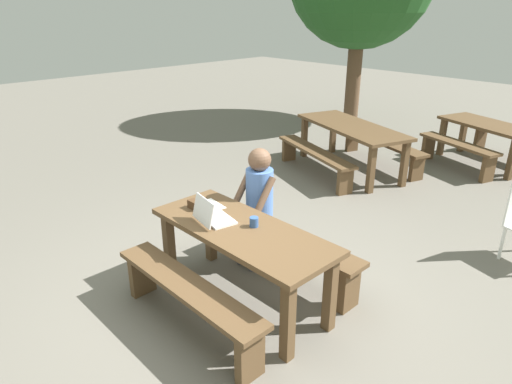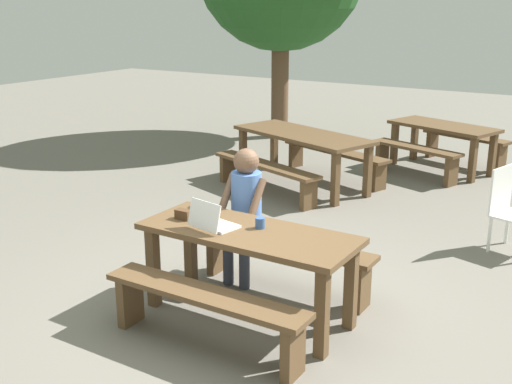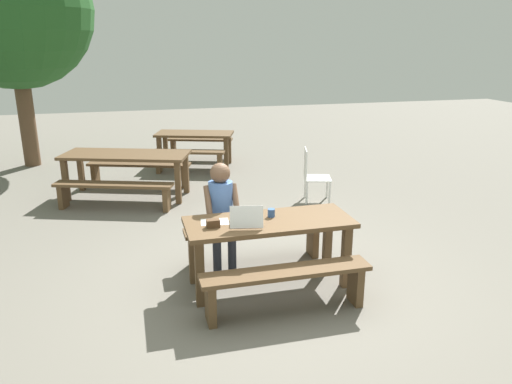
{
  "view_description": "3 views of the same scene",
  "coord_description": "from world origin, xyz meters",
  "px_view_note": "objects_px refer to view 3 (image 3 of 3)",
  "views": [
    {
      "loc": [
        2.69,
        -2.41,
        2.62
      ],
      "look_at": [
        -0.08,
        0.25,
        1.02
      ],
      "focal_mm": 31.92,
      "sensor_mm": 36.0,
      "label": 1
    },
    {
      "loc": [
        2.62,
        -4.11,
        2.57
      ],
      "look_at": [
        -0.08,
        0.25,
        1.02
      ],
      "focal_mm": 44.69,
      "sensor_mm": 36.0,
      "label": 2
    },
    {
      "loc": [
        -1.4,
        -4.8,
        2.64
      ],
      "look_at": [
        -0.08,
        0.25,
        1.02
      ],
      "focal_mm": 34.55,
      "sensor_mm": 36.0,
      "label": 3
    }
  ],
  "objects_px": {
    "picnic_table_mid": "(126,159)",
    "picnic_table_rear": "(195,138)",
    "tree_left": "(12,10)",
    "picnic_table_front": "(269,231)",
    "coffee_mug": "(271,213)",
    "plastic_chair": "(312,174)",
    "small_pouch": "(213,223)",
    "person_seated": "(221,207)",
    "laptop": "(246,221)"
  },
  "relations": [
    {
      "from": "picnic_table_front",
      "to": "tree_left",
      "type": "relative_size",
      "value": 0.38
    },
    {
      "from": "small_pouch",
      "to": "laptop",
      "type": "bearing_deg",
      "value": -9.43
    },
    {
      "from": "picnic_table_front",
      "to": "laptop",
      "type": "relative_size",
      "value": 4.62
    },
    {
      "from": "laptop",
      "to": "small_pouch",
      "type": "xyz_separation_m",
      "value": [
        -0.34,
        0.06,
        -0.02
      ]
    },
    {
      "from": "small_pouch",
      "to": "picnic_table_rear",
      "type": "relative_size",
      "value": 0.08
    },
    {
      "from": "small_pouch",
      "to": "coffee_mug",
      "type": "distance_m",
      "value": 0.69
    },
    {
      "from": "plastic_chair",
      "to": "picnic_table_rear",
      "type": "relative_size",
      "value": 0.51
    },
    {
      "from": "picnic_table_mid",
      "to": "small_pouch",
      "type": "bearing_deg",
      "value": -58.2
    },
    {
      "from": "tree_left",
      "to": "plastic_chair",
      "type": "bearing_deg",
      "value": -37.9
    },
    {
      "from": "picnic_table_rear",
      "to": "tree_left",
      "type": "bearing_deg",
      "value": -176.6
    },
    {
      "from": "picnic_table_mid",
      "to": "plastic_chair",
      "type": "bearing_deg",
      "value": 0.11
    },
    {
      "from": "person_seated",
      "to": "picnic_table_rear",
      "type": "xyz_separation_m",
      "value": [
        0.38,
        5.11,
        -0.16
      ]
    },
    {
      "from": "plastic_chair",
      "to": "picnic_table_rear",
      "type": "height_order",
      "value": "plastic_chair"
    },
    {
      "from": "picnic_table_front",
      "to": "tree_left",
      "type": "xyz_separation_m",
      "value": [
        -3.49,
        6.64,
        2.57
      ]
    },
    {
      "from": "picnic_table_front",
      "to": "coffee_mug",
      "type": "xyz_separation_m",
      "value": [
        0.05,
        0.1,
        0.17
      ]
    },
    {
      "from": "person_seated",
      "to": "plastic_chair",
      "type": "height_order",
      "value": "person_seated"
    },
    {
      "from": "tree_left",
      "to": "laptop",
      "type": "bearing_deg",
      "value": -64.58
    },
    {
      "from": "laptop",
      "to": "coffee_mug",
      "type": "xyz_separation_m",
      "value": [
        0.33,
        0.21,
        -0.01
      ]
    },
    {
      "from": "small_pouch",
      "to": "picnic_table_front",
      "type": "bearing_deg",
      "value": 5.13
    },
    {
      "from": "picnic_table_front",
      "to": "picnic_table_mid",
      "type": "relative_size",
      "value": 0.79
    },
    {
      "from": "small_pouch",
      "to": "picnic_table_rear",
      "type": "bearing_deg",
      "value": 84.11
    },
    {
      "from": "picnic_table_mid",
      "to": "laptop",
      "type": "bearing_deg",
      "value": -53.67
    },
    {
      "from": "laptop",
      "to": "tree_left",
      "type": "distance_m",
      "value": 7.84
    },
    {
      "from": "plastic_chair",
      "to": "picnic_table_mid",
      "type": "bearing_deg",
      "value": 87.15
    },
    {
      "from": "small_pouch",
      "to": "person_seated",
      "type": "xyz_separation_m",
      "value": [
        0.21,
        0.64,
        -0.05
      ]
    },
    {
      "from": "person_seated",
      "to": "tree_left",
      "type": "xyz_separation_m",
      "value": [
        -3.07,
        6.06,
        2.45
      ]
    },
    {
      "from": "person_seated",
      "to": "picnic_table_rear",
      "type": "relative_size",
      "value": 0.72
    },
    {
      "from": "small_pouch",
      "to": "picnic_table_mid",
      "type": "bearing_deg",
      "value": 102.67
    },
    {
      "from": "plastic_chair",
      "to": "picnic_table_mid",
      "type": "xyz_separation_m",
      "value": [
        -3.03,
        1.04,
        0.2
      ]
    },
    {
      "from": "laptop",
      "to": "tree_left",
      "type": "xyz_separation_m",
      "value": [
        -3.21,
        6.75,
        2.38
      ]
    },
    {
      "from": "picnic_table_mid",
      "to": "picnic_table_front",
      "type": "bearing_deg",
      "value": -49.37
    },
    {
      "from": "picnic_table_front",
      "to": "coffee_mug",
      "type": "relative_size",
      "value": 20.18
    },
    {
      "from": "person_seated",
      "to": "picnic_table_rear",
      "type": "distance_m",
      "value": 5.13
    },
    {
      "from": "picnic_table_front",
      "to": "plastic_chair",
      "type": "relative_size",
      "value": 2.01
    },
    {
      "from": "picnic_table_front",
      "to": "picnic_table_rear",
      "type": "bearing_deg",
      "value": 90.3
    },
    {
      "from": "coffee_mug",
      "to": "picnic_table_mid",
      "type": "bearing_deg",
      "value": 112.73
    },
    {
      "from": "picnic_table_mid",
      "to": "picnic_table_rear",
      "type": "height_order",
      "value": "picnic_table_mid"
    },
    {
      "from": "laptop",
      "to": "plastic_chair",
      "type": "bearing_deg",
      "value": -111.69
    },
    {
      "from": "small_pouch",
      "to": "coffee_mug",
      "type": "relative_size",
      "value": 1.55
    },
    {
      "from": "picnic_table_front",
      "to": "picnic_table_rear",
      "type": "xyz_separation_m",
      "value": [
        -0.03,
        5.69,
        -0.04
      ]
    },
    {
      "from": "plastic_chair",
      "to": "picnic_table_mid",
      "type": "distance_m",
      "value": 3.21
    },
    {
      "from": "picnic_table_mid",
      "to": "tree_left",
      "type": "relative_size",
      "value": 0.47
    },
    {
      "from": "laptop",
      "to": "picnic_table_rear",
      "type": "distance_m",
      "value": 5.82
    },
    {
      "from": "laptop",
      "to": "person_seated",
      "type": "height_order",
      "value": "person_seated"
    },
    {
      "from": "laptop",
      "to": "plastic_chair",
      "type": "xyz_separation_m",
      "value": [
        1.83,
        2.83,
        -0.36
      ]
    },
    {
      "from": "small_pouch",
      "to": "person_seated",
      "type": "bearing_deg",
      "value": 71.81
    },
    {
      "from": "laptop",
      "to": "person_seated",
      "type": "xyz_separation_m",
      "value": [
        -0.13,
        0.69,
        -0.07
      ]
    },
    {
      "from": "person_seated",
      "to": "picnic_table_mid",
      "type": "height_order",
      "value": "person_seated"
    },
    {
      "from": "laptop",
      "to": "small_pouch",
      "type": "height_order",
      "value": "laptop"
    },
    {
      "from": "person_seated",
      "to": "picnic_table_rear",
      "type": "height_order",
      "value": "person_seated"
    }
  ]
}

